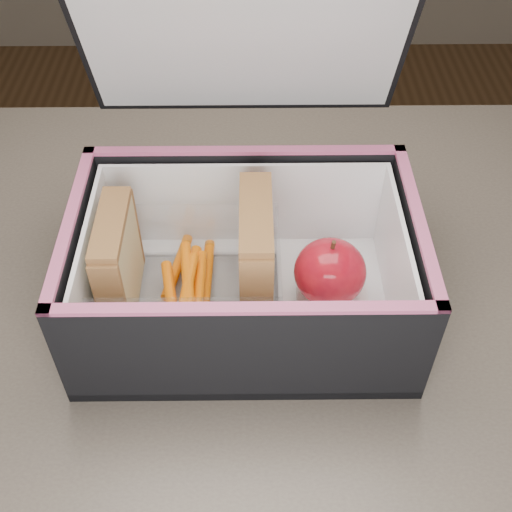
# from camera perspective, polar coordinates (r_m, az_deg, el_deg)

# --- Properties ---
(kitchen_table) EXTENTS (1.20, 0.80, 0.75)m
(kitchen_table) POSITION_cam_1_polar(r_m,az_deg,el_deg) (0.68, 0.48, -12.22)
(kitchen_table) COLOR brown
(kitchen_table) RESTS_ON ground
(lunch_bag) EXTENTS (0.31, 0.29, 0.30)m
(lunch_bag) POSITION_cam_1_polar(r_m,az_deg,el_deg) (0.59, -0.97, -0.21)
(lunch_bag) COLOR black
(lunch_bag) RESTS_ON kitchen_table
(plastic_tub) EXTENTS (0.17, 0.12, 0.07)m
(plastic_tub) POSITION_cam_1_polar(r_m,az_deg,el_deg) (0.60, -6.00, -1.67)
(plastic_tub) COLOR white
(plastic_tub) RESTS_ON lunch_bag
(sandwich_left) EXTENTS (0.03, 0.09, 0.10)m
(sandwich_left) POSITION_cam_1_polar(r_m,az_deg,el_deg) (0.60, -12.13, -0.48)
(sandwich_left) COLOR tan
(sandwich_left) RESTS_ON plastic_tub
(sandwich_right) EXTENTS (0.03, 0.10, 0.11)m
(sandwich_right) POSITION_cam_1_polar(r_m,az_deg,el_deg) (0.58, -0.00, -0.03)
(sandwich_right) COLOR tan
(sandwich_right) RESTS_ON plastic_tub
(carrot_sticks) EXTENTS (0.05, 0.13, 0.03)m
(carrot_sticks) POSITION_cam_1_polar(r_m,az_deg,el_deg) (0.61, -5.94, -2.31)
(carrot_sticks) COLOR #FB6207
(carrot_sticks) RESTS_ON plastic_tub
(paper_napkin) EXTENTS (0.07, 0.07, 0.01)m
(paper_napkin) POSITION_cam_1_polar(r_m,az_deg,el_deg) (0.62, 6.76, -3.57)
(paper_napkin) COLOR white
(paper_napkin) RESTS_ON lunch_bag
(red_apple) EXTENTS (0.08, 0.08, 0.07)m
(red_apple) POSITION_cam_1_polar(r_m,az_deg,el_deg) (0.60, 6.59, -1.42)
(red_apple) COLOR maroon
(red_apple) RESTS_ON paper_napkin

